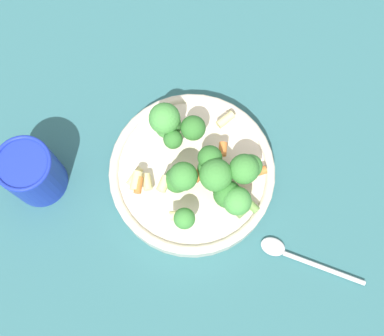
{
  "coord_description": "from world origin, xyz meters",
  "views": [
    {
      "loc": [
        -0.14,
        0.15,
        0.78
      ],
      "look_at": [
        0.0,
        0.0,
        0.05
      ],
      "focal_mm": 50.0,
      "sensor_mm": 36.0,
      "label": 1
    }
  ],
  "objects": [
    {
      "name": "spoon",
      "position": [
        -0.19,
        -0.01,
        0.01
      ],
      "size": [
        0.15,
        0.07,
        0.01
      ],
      "rotation": [
        0.0,
        0.0,
        6.65
      ],
      "color": "silver",
      "rests_on": "ground_plane"
    },
    {
      "name": "cup",
      "position": [
        0.16,
        0.16,
        0.05
      ],
      "size": [
        0.08,
        0.08,
        0.1
      ],
      "color": "#192DAD",
      "rests_on": "ground_plane"
    },
    {
      "name": "pasta_salad",
      "position": [
        -0.01,
        -0.01,
        0.08
      ],
      "size": [
        0.2,
        0.18,
        0.07
      ],
      "color": "#8CB766",
      "rests_on": "bowl"
    },
    {
      "name": "ground_plane",
      "position": [
        0.0,
        0.0,
        0.0
      ],
      "size": [
        3.0,
        3.0,
        0.0
      ],
      "primitive_type": "plane",
      "color": "#2D6066"
    },
    {
      "name": "bowl",
      "position": [
        0.0,
        0.0,
        0.02
      ],
      "size": [
        0.24,
        0.24,
        0.04
      ],
      "color": "beige",
      "rests_on": "ground_plane"
    }
  ]
}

